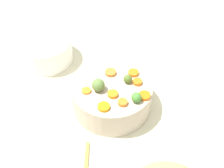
{
  "coord_description": "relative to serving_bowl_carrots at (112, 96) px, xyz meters",
  "views": [
    {
      "loc": [
        0.63,
        -0.39,
        0.89
      ],
      "look_at": [
        0.0,
        -0.01,
        0.13
      ],
      "focal_mm": 50.77,
      "sensor_mm": 36.0,
      "label": 1
    }
  ],
  "objects": [
    {
      "name": "carrot_slice_2",
      "position": [
        0.07,
        -0.07,
        0.06
      ],
      "size": [
        0.04,
        0.04,
        0.01
      ],
      "primitive_type": "cylinder",
      "rotation": [
        0.0,
        0.0,
        3.11
      ],
      "color": "orange",
      "rests_on": "serving_bowl_carrots"
    },
    {
      "name": "carrot_slice_1",
      "position": [
        0.1,
        0.06,
        0.06
      ],
      "size": [
        0.05,
        0.05,
        0.01
      ],
      "primitive_type": "cylinder",
      "rotation": [
        0.0,
        0.0,
        1.0
      ],
      "color": "orange",
      "rests_on": "serving_bowl_carrots"
    },
    {
      "name": "serving_bowl_carrots",
      "position": [
        0.0,
        0.0,
        0.0
      ],
      "size": [
        0.27,
        0.27,
        0.1
      ],
      "primitive_type": "cylinder",
      "color": "#BDAC9B",
      "rests_on": "tabletop"
    },
    {
      "name": "carrot_slice_6",
      "position": [
        0.08,
        -0.01,
        0.06
      ],
      "size": [
        0.04,
        0.04,
        0.01
      ],
      "primitive_type": "cylinder",
      "rotation": [
        0.0,
        0.0,
        2.21
      ],
      "color": "orange",
      "rests_on": "serving_bowl_carrots"
    },
    {
      "name": "brussels_sprout_1",
      "position": [
        0.01,
        0.06,
        0.07
      ],
      "size": [
        0.03,
        0.03,
        0.03
      ],
      "primitive_type": "sphere",
      "color": "#516B29",
      "rests_on": "serving_bowl_carrots"
    },
    {
      "name": "casserole_dish",
      "position": [
        -0.35,
        -0.1,
        -0.0
      ],
      "size": [
        0.21,
        0.21,
        0.1
      ],
      "primitive_type": "cylinder",
      "color": "white",
      "rests_on": "tabletop"
    },
    {
      "name": "brussels_sprout_2",
      "position": [
        0.1,
        0.03,
        0.07
      ],
      "size": [
        0.03,
        0.03,
        0.03
      ],
      "primitive_type": "sphere",
      "color": "#4A8838",
      "rests_on": "serving_bowl_carrots"
    },
    {
      "name": "carrot_slice_7",
      "position": [
        -0.02,
        -0.08,
        0.05
      ],
      "size": [
        0.03,
        0.03,
        0.01
      ],
      "primitive_type": "cylinder",
      "rotation": [
        0.0,
        0.0,
        2.97
      ],
      "color": "orange",
      "rests_on": "serving_bowl_carrots"
    },
    {
      "name": "brussels_sprout_0",
      "position": [
        -0.01,
        -0.05,
        0.07
      ],
      "size": [
        0.04,
        0.04,
        0.04
      ],
      "primitive_type": "sphere",
      "color": "#5F7E3F",
      "rests_on": "serving_bowl_carrots"
    },
    {
      "name": "tabletop",
      "position": [
        -0.0,
        0.01,
        -0.06
      ],
      "size": [
        2.4,
        2.4,
        0.02
      ],
      "primitive_type": "cube",
      "color": "beige",
      "rests_on": "ground"
    },
    {
      "name": "carrot_slice_4",
      "position": [
        0.03,
        0.08,
        0.06
      ],
      "size": [
        0.04,
        0.04,
        0.01
      ],
      "primitive_type": "cylinder",
      "rotation": [
        0.0,
        0.0,
        5.38
      ],
      "color": "orange",
      "rests_on": "serving_bowl_carrots"
    },
    {
      "name": "carrot_slice_3",
      "position": [
        0.04,
        -0.02,
        0.06
      ],
      "size": [
        0.03,
        0.03,
        0.01
      ],
      "primitive_type": "cylinder",
      "rotation": [
        0.0,
        0.0,
        1.59
      ],
      "color": "orange",
      "rests_on": "serving_bowl_carrots"
    },
    {
      "name": "carrot_slice_0",
      "position": [
        -0.05,
        0.03,
        0.06
      ],
      "size": [
        0.05,
        0.05,
        0.01
      ],
      "primitive_type": "cylinder",
      "rotation": [
        0.0,
        0.0,
        2.49
      ],
      "color": "orange",
      "rests_on": "serving_bowl_carrots"
    },
    {
      "name": "carrot_slice_5",
      "position": [
        -0.01,
        0.09,
        0.06
      ],
      "size": [
        0.05,
        0.05,
        0.01
      ],
      "primitive_type": "cylinder",
      "rotation": [
        0.0,
        0.0,
        1.93
      ],
      "color": "orange",
      "rests_on": "serving_bowl_carrots"
    }
  ]
}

